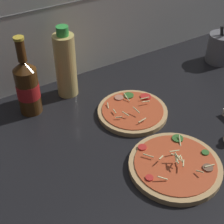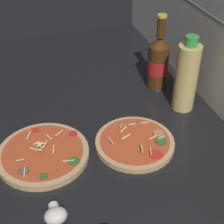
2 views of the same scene
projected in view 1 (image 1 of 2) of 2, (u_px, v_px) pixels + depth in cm
name	position (u px, v px, depth cm)	size (l,w,h in cm)	color
counter_slab	(157.00, 147.00, 99.55)	(160.00, 90.00, 2.50)	black
tile_backsplash	(79.00, 0.00, 111.98)	(160.00, 1.13, 60.00)	silver
pizza_near	(175.00, 166.00, 90.73)	(24.71, 24.71, 5.34)	tan
pizza_far	(132.00, 111.00, 108.96)	(22.19, 22.19, 3.94)	tan
beer_bottle	(27.00, 86.00, 104.97)	(7.15, 7.15, 25.89)	#47280F
oil_bottle	(66.00, 65.00, 111.52)	(6.97, 6.97, 24.54)	#D6B766
utensil_crock	(220.00, 48.00, 132.06)	(9.97, 9.97, 18.78)	slate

